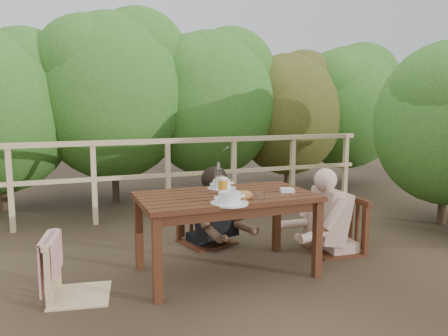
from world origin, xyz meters
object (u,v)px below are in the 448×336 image
object	(u,v)px
chair_far	(206,196)
diner_right	(339,183)
chair_right	(336,201)
butter_tub	(287,191)
table	(226,235)
soup_far	(222,184)
chair_left	(78,238)
beer_glass	(223,186)
bottle	(218,178)
bread_roll	(244,196)
woman	(206,184)
tumbler	(261,197)
soup_near	(230,198)

from	to	relation	value
chair_far	diner_right	bearing A→B (deg)	-46.88
chair_right	butter_tub	size ratio (longest dim) A/B	8.78
table	soup_far	size ratio (longest dim) A/B	5.56
chair_left	beer_glass	bearing A→B (deg)	-77.37
diner_right	bottle	xyz separation A→B (m)	(-1.25, -0.00, 0.13)
table	bread_roll	bearing A→B (deg)	-74.69
chair_far	bread_roll	distance (m)	1.10
soup_far	beer_glass	distance (m)	0.27
woman	soup_far	xyz separation A→B (m)	(-0.05, -0.59, 0.10)
diner_right	chair_far	bearing A→B (deg)	62.51
chair_far	woman	distance (m)	0.13
chair_far	chair_right	bearing A→B (deg)	-47.58
bread_roll	butter_tub	size ratio (longest dim) A/B	1.20
woman	soup_far	bearing A→B (deg)	70.29
chair_far	bread_roll	bearing A→B (deg)	-107.82
soup_far	bottle	bearing A→B (deg)	-122.07
bread_roll	tumbler	bearing A→B (deg)	-34.13
chair_left	soup_near	xyz separation A→B (m)	(1.10, -0.27, 0.27)
diner_right	butter_tub	world-z (taller)	diner_right
soup_near	butter_tub	bearing A→B (deg)	17.54
chair_left	chair_far	xyz separation A→B (m)	(1.31, 0.88, 0.05)
chair_right	tumbler	distance (m)	1.15
bread_roll	beer_glass	world-z (taller)	beer_glass
beer_glass	bottle	xyz separation A→B (m)	(0.01, 0.12, 0.06)
chair_left	diner_right	xyz separation A→B (m)	(2.43, 0.19, 0.23)
table	chair_far	size ratio (longest dim) A/B	1.46
woman	butter_tub	bearing A→B (deg)	97.05
soup_far	tumbler	size ratio (longest dim) A/B	3.41
chair_right	beer_glass	world-z (taller)	chair_right
bread_roll	soup_far	bearing A→B (deg)	89.49
soup_near	soup_far	size ratio (longest dim) A/B	1.12
table	woman	size ratio (longest dim) A/B	1.17
diner_right	bread_roll	world-z (taller)	diner_right
diner_right	bread_roll	distance (m)	1.23
diner_right	bottle	bearing A→B (deg)	94.56
chair_right	butter_tub	xyz separation A→B (m)	(-0.69, -0.27, 0.20)
tumbler	butter_tub	xyz separation A→B (m)	(0.34, 0.19, -0.01)
chair_left	chair_right	distance (m)	2.40
soup_far	beer_glass	bearing A→B (deg)	-109.12
bread_roll	tumbler	xyz separation A→B (m)	(0.11, -0.07, -0.00)
soup_near	bread_roll	size ratio (longest dim) A/B	2.13
chair_far	tumbler	xyz separation A→B (m)	(0.06, -1.15, 0.21)
chair_far	soup_far	bearing A→B (deg)	-109.88
soup_near	beer_glass	distance (m)	0.34
chair_far	soup_far	size ratio (longest dim) A/B	3.80
woman	bread_roll	xyz separation A→B (m)	(-0.05, -1.09, 0.09)
table	butter_tub	bearing A→B (deg)	-12.85
chair_left	woman	world-z (taller)	woman
chair_left	diner_right	bearing A→B (deg)	-75.87
chair_left	beer_glass	xyz separation A→B (m)	(1.17, 0.06, 0.30)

